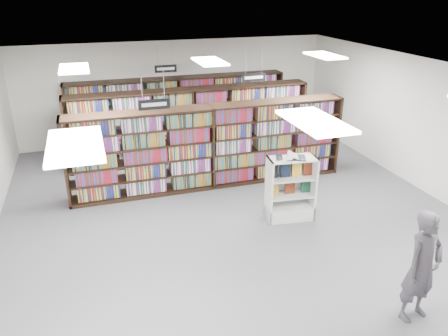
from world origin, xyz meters
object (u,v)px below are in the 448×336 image
object	(u,v)px
endcap_display	(289,198)
open_book	(290,156)
shopper	(422,267)
bookshelf_row_near	(211,147)

from	to	relation	value
endcap_display	open_book	bearing A→B (deg)	-147.00
endcap_display	shopper	size ratio (longest dim) A/B	0.79
endcap_display	shopper	distance (m)	3.54
open_book	shopper	world-z (taller)	shopper
bookshelf_row_near	endcap_display	bearing A→B (deg)	-61.10
shopper	open_book	bearing A→B (deg)	88.73
endcap_display	open_book	xyz separation A→B (m)	(-0.06, -0.03, 0.99)
bookshelf_row_near	shopper	xyz separation A→B (m)	(1.67, -5.61, -0.13)
open_book	endcap_display	bearing A→B (deg)	47.35
endcap_display	open_book	distance (m)	0.99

